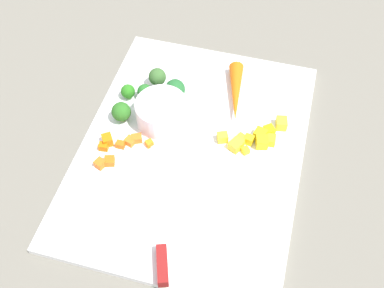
# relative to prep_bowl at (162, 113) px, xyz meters

# --- Properties ---
(ground_plane) EXTENTS (4.00, 4.00, 0.00)m
(ground_plane) POSITION_rel_prep_bowl_xyz_m (-0.04, -0.07, -0.04)
(ground_plane) COLOR slate
(cutting_board) EXTENTS (0.50, 0.38, 0.01)m
(cutting_board) POSITION_rel_prep_bowl_xyz_m (-0.04, -0.07, -0.03)
(cutting_board) COLOR white
(cutting_board) RESTS_ON ground_plane
(prep_bowl) EXTENTS (0.09, 0.09, 0.05)m
(prep_bowl) POSITION_rel_prep_bowl_xyz_m (0.00, 0.00, 0.00)
(prep_bowl) COLOR white
(prep_bowl) RESTS_ON cutting_board
(chef_knife) EXTENTS (0.26, 0.11, 0.02)m
(chef_knife) POSITION_rel_prep_bowl_xyz_m (-0.21, -0.06, -0.02)
(chef_knife) COLOR silver
(chef_knife) RESTS_ON cutting_board
(whole_carrot) EXTENTS (0.14, 0.05, 0.03)m
(whole_carrot) POSITION_rel_prep_bowl_xyz_m (0.09, -0.12, -0.01)
(whole_carrot) COLOR orange
(whole_carrot) RESTS_ON cutting_board
(carrot_dice_0) EXTENTS (0.02, 0.02, 0.01)m
(carrot_dice_0) POSITION_rel_prep_bowl_xyz_m (-0.06, 0.01, -0.02)
(carrot_dice_0) COLOR orange
(carrot_dice_0) RESTS_ON cutting_board
(carrot_dice_1) EXTENTS (0.01, 0.01, 0.01)m
(carrot_dice_1) POSITION_rel_prep_bowl_xyz_m (-0.07, 0.05, -0.02)
(carrot_dice_1) COLOR orange
(carrot_dice_1) RESTS_ON cutting_board
(carrot_dice_2) EXTENTS (0.01, 0.02, 0.01)m
(carrot_dice_2) POSITION_rel_prep_bowl_xyz_m (-0.09, 0.08, -0.02)
(carrot_dice_2) COLOR orange
(carrot_dice_2) RESTS_ON cutting_board
(carrot_dice_3) EXTENTS (0.03, 0.02, 0.02)m
(carrot_dice_3) POSITION_rel_prep_bowl_xyz_m (-0.07, 0.08, -0.01)
(carrot_dice_3) COLOR orange
(carrot_dice_3) RESTS_ON cutting_board
(carrot_dice_4) EXTENTS (0.02, 0.02, 0.01)m
(carrot_dice_4) POSITION_rel_prep_bowl_xyz_m (-0.11, 0.06, -0.02)
(carrot_dice_4) COLOR orange
(carrot_dice_4) RESTS_ON cutting_board
(carrot_dice_5) EXTENTS (0.02, 0.02, 0.01)m
(carrot_dice_5) POSITION_rel_prep_bowl_xyz_m (-0.12, 0.07, -0.02)
(carrot_dice_5) COLOR orange
(carrot_dice_5) RESTS_ON cutting_board
(carrot_dice_6) EXTENTS (0.02, 0.02, 0.01)m
(carrot_dice_6) POSITION_rel_prep_bowl_xyz_m (-0.05, 0.03, -0.02)
(carrot_dice_6) COLOR orange
(carrot_dice_6) RESTS_ON cutting_board
(carrot_dice_7) EXTENTS (0.02, 0.02, 0.01)m
(carrot_dice_7) POSITION_rel_prep_bowl_xyz_m (-0.06, 0.04, -0.02)
(carrot_dice_7) COLOR orange
(carrot_dice_7) RESTS_ON cutting_board
(pepper_dice_0) EXTENTS (0.02, 0.02, 0.02)m
(pepper_dice_0) POSITION_rel_prep_bowl_xyz_m (-0.01, -0.11, -0.02)
(pepper_dice_0) COLOR yellow
(pepper_dice_0) RESTS_ON cutting_board
(pepper_dice_1) EXTENTS (0.02, 0.02, 0.02)m
(pepper_dice_1) POSITION_rel_prep_bowl_xyz_m (0.02, -0.19, -0.02)
(pepper_dice_1) COLOR yellow
(pepper_dice_1) RESTS_ON cutting_board
(pepper_dice_2) EXTENTS (0.03, 0.02, 0.02)m
(pepper_dice_2) POSITION_rel_prep_bowl_xyz_m (0.04, -0.21, -0.01)
(pepper_dice_2) COLOR yellow
(pepper_dice_2) RESTS_ON cutting_board
(pepper_dice_3) EXTENTS (0.02, 0.02, 0.02)m
(pepper_dice_3) POSITION_rel_prep_bowl_xyz_m (0.01, -0.18, -0.02)
(pepper_dice_3) COLOR yellow
(pepper_dice_3) RESTS_ON cutting_board
(pepper_dice_4) EXTENTS (0.02, 0.02, 0.01)m
(pepper_dice_4) POSITION_rel_prep_bowl_xyz_m (-0.03, -0.16, -0.02)
(pepper_dice_4) COLOR yellow
(pepper_dice_4) RESTS_ON cutting_board
(pepper_dice_5) EXTENTS (0.02, 0.02, 0.02)m
(pepper_dice_5) POSITION_rel_prep_bowl_xyz_m (-0.01, -0.15, -0.02)
(pepper_dice_5) COLOR yellow
(pepper_dice_5) RESTS_ON cutting_board
(pepper_dice_6) EXTENTS (0.02, 0.02, 0.02)m
(pepper_dice_6) POSITION_rel_prep_bowl_xyz_m (-0.01, -0.18, -0.01)
(pepper_dice_6) COLOR yellow
(pepper_dice_6) RESTS_ON cutting_board
(pepper_dice_7) EXTENTS (0.02, 0.02, 0.02)m
(pepper_dice_7) POSITION_rel_prep_bowl_xyz_m (-0.01, -0.16, -0.02)
(pepper_dice_7) COLOR yellow
(pepper_dice_7) RESTS_ON cutting_board
(pepper_dice_8) EXTENTS (0.02, 0.02, 0.01)m
(pepper_dice_8) POSITION_rel_prep_bowl_xyz_m (0.00, -0.20, -0.02)
(pepper_dice_8) COLOR yellow
(pepper_dice_8) RESTS_ON cutting_board
(pepper_dice_9) EXTENTS (0.03, 0.03, 0.02)m
(pepper_dice_9) POSITION_rel_prep_bowl_xyz_m (-0.02, -0.14, -0.02)
(pepper_dice_9) COLOR yellow
(pepper_dice_9) RESTS_ON cutting_board
(broccoli_floret_0) EXTENTS (0.03, 0.03, 0.03)m
(broccoli_floret_0) POSITION_rel_prep_bowl_xyz_m (0.04, 0.08, -0.01)
(broccoli_floret_0) COLOR #80BC5C
(broccoli_floret_0) RESTS_ON cutting_board
(broccoli_floret_1) EXTENTS (0.04, 0.04, 0.04)m
(broccoli_floret_1) POSITION_rel_prep_bowl_xyz_m (-0.02, 0.07, -0.00)
(broccoli_floret_1) COLOR #86AE56
(broccoli_floret_1) RESTS_ON cutting_board
(broccoli_floret_2) EXTENTS (0.03, 0.03, 0.03)m
(broccoli_floret_2) POSITION_rel_prep_bowl_xyz_m (0.05, 0.05, -0.01)
(broccoli_floret_2) COLOR #8BC06D
(broccoli_floret_2) RESTS_ON cutting_board
(broccoli_floret_3) EXTENTS (0.04, 0.04, 0.04)m
(broccoli_floret_3) POSITION_rel_prep_bowl_xyz_m (0.06, -0.01, -0.00)
(broccoli_floret_3) COLOR #81B95F
(broccoli_floret_3) RESTS_ON cutting_board
(broccoli_floret_4) EXTENTS (0.03, 0.03, 0.04)m
(broccoli_floret_4) POSITION_rel_prep_bowl_xyz_m (0.08, 0.03, 0.00)
(broccoli_floret_4) COLOR #8EC15A
(broccoli_floret_4) RESTS_ON cutting_board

